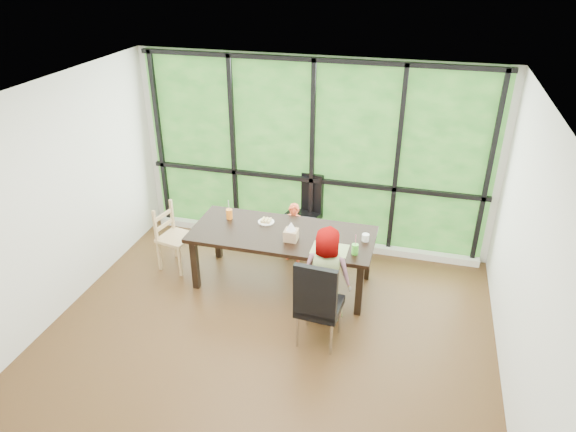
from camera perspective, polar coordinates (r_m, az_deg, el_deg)
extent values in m
plane|color=black|center=(6.03, -2.34, -13.06)|extent=(5.00, 5.00, 0.00)
plane|color=silver|center=(7.22, 2.76, 6.71)|extent=(5.00, 0.00, 5.00)
cube|color=#1C4C19|center=(7.20, 2.73, 6.65)|extent=(4.80, 0.02, 2.65)
cube|color=silver|center=(7.70, 2.38, -2.62)|extent=(4.80, 0.12, 0.10)
cube|color=black|center=(6.65, -0.61, -4.66)|extent=(2.33, 1.07, 0.75)
cube|color=black|center=(7.40, 1.49, 0.39)|extent=(0.56, 0.56, 1.08)
cube|color=black|center=(5.66, 3.51, -9.24)|extent=(0.49, 0.49, 1.08)
cube|color=tan|center=(7.11, -12.22, -2.33)|extent=(0.47, 0.49, 0.90)
imported|color=#E14C27|center=(7.10, 0.65, -1.85)|extent=(0.34, 0.24, 0.86)
imported|color=slate|center=(5.96, 4.26, -6.48)|extent=(0.59, 0.40, 1.19)
cube|color=tan|center=(6.13, 4.62, -3.66)|extent=(0.43, 0.31, 0.01)
cylinder|color=white|center=(6.70, -2.43, -0.65)|extent=(0.21, 0.21, 0.01)
cylinder|color=white|center=(6.17, 4.30, -3.40)|extent=(0.25, 0.25, 0.02)
cylinder|color=orange|center=(6.80, -6.47, 0.22)|extent=(0.08, 0.08, 0.13)
cylinder|color=#52D039|center=(6.05, 7.38, -3.64)|extent=(0.08, 0.08, 0.13)
cylinder|color=white|center=(6.33, 8.52, -2.35)|extent=(0.09, 0.09, 0.09)
cube|color=tan|center=(6.27, 0.34, -2.11)|extent=(0.16, 0.16, 0.14)
cylinder|color=white|center=(6.76, -6.52, 1.01)|extent=(0.01, 0.04, 0.20)
cylinder|color=pink|center=(5.99, 7.44, -2.80)|extent=(0.01, 0.04, 0.20)
cone|color=white|center=(6.21, 0.34, -1.12)|extent=(0.12, 0.12, 0.11)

